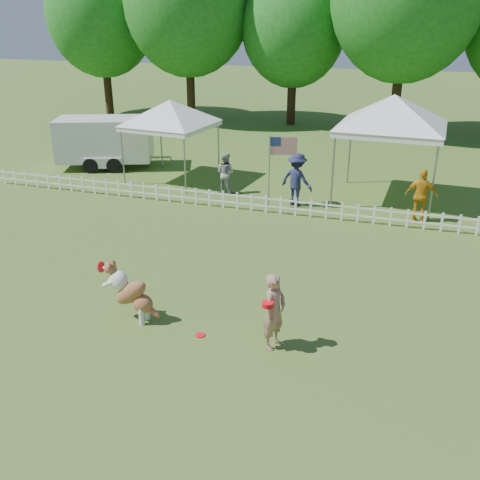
{
  "coord_description": "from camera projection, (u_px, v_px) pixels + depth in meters",
  "views": [
    {
      "loc": [
        4.12,
        -9.16,
        6.05
      ],
      "look_at": [
        0.48,
        2.0,
        1.1
      ],
      "focal_mm": 40.0,
      "sensor_mm": 36.0,
      "label": 1
    }
  ],
  "objects": [
    {
      "name": "canopy_tent_right",
      "position": [
        389.0,
        150.0,
        18.35
      ],
      "size": [
        3.6,
        3.6,
        3.56
      ],
      "primitive_type": null,
      "rotation": [
        0.0,
        0.0,
        -0.05
      ],
      "color": "white",
      "rests_on": "ground"
    },
    {
      "name": "handler",
      "position": [
        275.0,
        312.0,
        10.29
      ],
      "size": [
        0.53,
        0.66,
        1.56
      ],
      "primitive_type": "imported",
      "rotation": [
        0.0,
        0.0,
        1.25
      ],
      "color": "#A67163",
      "rests_on": "ground"
    },
    {
      "name": "cargo_trailer",
      "position": [
        105.0,
        142.0,
        22.7
      ],
      "size": [
        5.29,
        3.71,
        2.13
      ],
      "primitive_type": null,
      "rotation": [
        0.0,
        0.0,
        0.36
      ],
      "color": "white",
      "rests_on": "ground"
    },
    {
      "name": "tree_far_left",
      "position": [
        102.0,
        25.0,
        32.98
      ],
      "size": [
        6.6,
        6.6,
        11.0
      ],
      "primitive_type": null,
      "color": "#1D601B",
      "rests_on": "ground"
    },
    {
      "name": "tree_left",
      "position": [
        188.0,
        16.0,
        30.63
      ],
      "size": [
        7.4,
        7.4,
        12.0
      ],
      "primitive_type": null,
      "color": "#1D601B",
      "rests_on": "ground"
    },
    {
      "name": "dog",
      "position": [
        132.0,
        293.0,
        11.27
      ],
      "size": [
        1.27,
        0.49,
        1.29
      ],
      "primitive_type": null,
      "rotation": [
        0.0,
        0.0,
        -0.06
      ],
      "color": "brown",
      "rests_on": "ground"
    },
    {
      "name": "tree_center_left",
      "position": [
        294.0,
        37.0,
        30.22
      ],
      "size": [
        6.0,
        6.0,
        9.8
      ],
      "primitive_type": null,
      "color": "#1D601B",
      "rests_on": "ground"
    },
    {
      "name": "frisbee_on_turf",
      "position": [
        200.0,
        335.0,
        10.93
      ],
      "size": [
        0.24,
        0.24,
        0.02
      ],
      "primitive_type": "cylinder",
      "rotation": [
        0.0,
        0.0,
        0.19
      ],
      "color": "red",
      "rests_on": "ground"
    },
    {
      "name": "spectator_a",
      "position": [
        225.0,
        173.0,
        19.45
      ],
      "size": [
        0.82,
        0.7,
        1.49
      ],
      "primitive_type": "imported",
      "rotation": [
        0.0,
        0.0,
        2.94
      ],
      "color": "#929297",
      "rests_on": "ground"
    },
    {
      "name": "spectator_c",
      "position": [
        421.0,
        196.0,
        16.7
      ],
      "size": [
        1.01,
        0.46,
        1.69
      ],
      "primitive_type": "imported",
      "rotation": [
        0.0,
        0.0,
        3.09
      ],
      "color": "orange",
      "rests_on": "ground"
    },
    {
      "name": "canopy_tent_left",
      "position": [
        172.0,
        142.0,
        20.72
      ],
      "size": [
        3.26,
        3.26,
        3.04
      ],
      "primitive_type": null,
      "rotation": [
        0.0,
        0.0,
        -0.11
      ],
      "color": "white",
      "rests_on": "ground"
    },
    {
      "name": "tree_center_right",
      "position": [
        406.0,
        10.0,
        26.65
      ],
      "size": [
        7.6,
        7.6,
        12.6
      ],
      "primitive_type": null,
      "color": "#1D601B",
      "rests_on": "ground"
    },
    {
      "name": "flag_pole",
      "position": [
        269.0,
        173.0,
        17.66
      ],
      "size": [
        0.94,
        0.39,
        2.48
      ],
      "primitive_type": null,
      "rotation": [
        0.0,
        0.0,
        0.31
      ],
      "color": "gray",
      "rests_on": "ground"
    },
    {
      "name": "ground",
      "position": [
        190.0,
        318.0,
        11.55
      ],
      "size": [
        120.0,
        120.0,
        0.0
      ],
      "primitive_type": "plane",
      "color": "#376720",
      "rests_on": "ground"
    },
    {
      "name": "picket_fence",
      "position": [
        273.0,
        205.0,
        17.57
      ],
      "size": [
        22.0,
        0.08,
        0.6
      ],
      "primitive_type": null,
      "color": "white",
      "rests_on": "ground"
    },
    {
      "name": "spectator_b",
      "position": [
        297.0,
        179.0,
        18.1
      ],
      "size": [
        1.34,
        1.03,
        1.82
      ],
      "primitive_type": "imported",
      "rotation": [
        0.0,
        0.0,
        2.8
      ],
      "color": "#22254A",
      "rests_on": "ground"
    }
  ]
}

